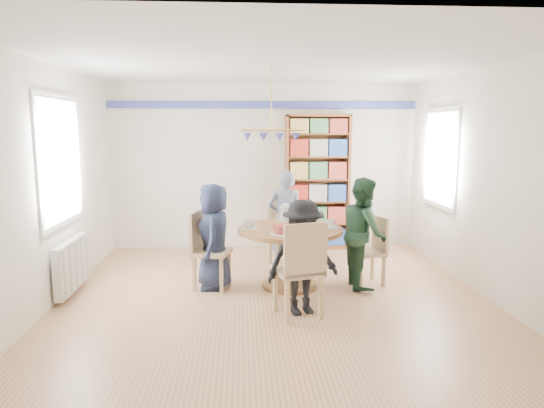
{
  "coord_description": "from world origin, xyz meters",
  "views": [
    {
      "loc": [
        -0.38,
        -5.49,
        1.97
      ],
      "look_at": [
        0.0,
        0.4,
        1.05
      ],
      "focal_mm": 32.0,
      "sensor_mm": 36.0,
      "label": 1
    }
  ],
  "objects": [
    {
      "name": "dining_table",
      "position": [
        0.22,
        0.36,
        0.56
      ],
      "size": [
        1.3,
        1.3,
        0.75
      ],
      "color": "brown",
      "rests_on": "ground"
    },
    {
      "name": "person_left",
      "position": [
        -0.72,
        0.38,
        0.65
      ],
      "size": [
        0.42,
        0.64,
        1.31
      ],
      "primitive_type": "imported",
      "rotation": [
        0.0,
        0.0,
        -1.56
      ],
      "color": "#161C31",
      "rests_on": "ground"
    },
    {
      "name": "bookshelf",
      "position": [
        0.87,
        2.34,
        1.08
      ],
      "size": [
        1.05,
        0.31,
        2.2
      ],
      "color": "brown",
      "rests_on": "ground"
    },
    {
      "name": "tableware",
      "position": [
        0.2,
        0.39,
        0.82
      ],
      "size": [
        1.23,
        1.23,
        0.32
      ],
      "color": "white",
      "rests_on": "dining_table"
    },
    {
      "name": "chair_far",
      "position": [
        0.23,
        1.36,
        0.55
      ],
      "size": [
        0.53,
        0.53,
        0.99
      ],
      "color": "tan",
      "rests_on": "ground"
    },
    {
      "name": "person_near",
      "position": [
        0.27,
        -0.53,
        0.62
      ],
      "size": [
        0.9,
        0.67,
        1.24
      ],
      "primitive_type": "imported",
      "rotation": [
        0.0,
        0.0,
        0.3
      ],
      "color": "black",
      "rests_on": "ground"
    },
    {
      "name": "chair_right",
      "position": [
        1.28,
        0.42,
        0.48
      ],
      "size": [
        0.45,
        0.45,
        0.87
      ],
      "color": "tan",
      "rests_on": "ground"
    },
    {
      "name": "person_right",
      "position": [
        1.14,
        0.33,
        0.69
      ],
      "size": [
        0.53,
        0.68,
        1.38
      ],
      "primitive_type": "imported",
      "rotation": [
        0.0,
        0.0,
        1.56
      ],
      "color": "#1C3824",
      "rests_on": "ground"
    },
    {
      "name": "chair_near",
      "position": [
        0.23,
        -0.68,
        0.57
      ],
      "size": [
        0.56,
        0.56,
        1.04
      ],
      "color": "tan",
      "rests_on": "ground"
    },
    {
      "name": "chair_left",
      "position": [
        -0.83,
        0.4,
        0.53
      ],
      "size": [
        0.52,
        0.52,
        0.96
      ],
      "color": "tan",
      "rests_on": "ground"
    },
    {
      "name": "room_shell",
      "position": [
        -0.26,
        0.87,
        1.65
      ],
      "size": [
        5.0,
        5.0,
        5.0
      ],
      "color": "white",
      "rests_on": "ground"
    },
    {
      "name": "radiator",
      "position": [
        -2.42,
        0.3,
        0.35
      ],
      "size": [
        0.12,
        1.0,
        0.6
      ],
      "color": "silver",
      "rests_on": "ground"
    },
    {
      "name": "ground",
      "position": [
        0.0,
        0.0,
        0.0
      ],
      "size": [
        5.0,
        5.0,
        0.0
      ],
      "primitive_type": "plane",
      "color": "tan"
    },
    {
      "name": "person_far",
      "position": [
        0.24,
        1.25,
        0.7
      ],
      "size": [
        0.52,
        0.36,
        1.4
      ],
      "primitive_type": "imported",
      "rotation": [
        0.0,
        0.0,
        3.18
      ],
      "color": "gray",
      "rests_on": "ground"
    }
  ]
}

